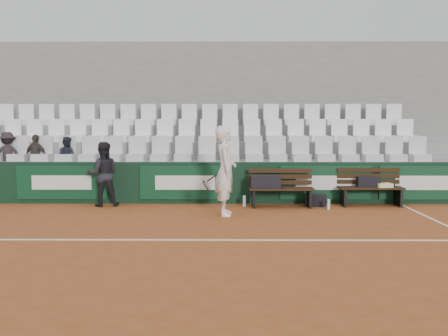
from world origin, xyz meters
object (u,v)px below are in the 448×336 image
(sports_bag_right, at_px, (369,182))
(sports_bag_ground, at_px, (316,200))
(spectator_c, at_px, (66,140))
(spectator_a, at_px, (7,137))
(spectator_b, at_px, (36,139))
(bench_right, at_px, (371,196))
(tennis_player, at_px, (225,171))
(ball_kid, at_px, (103,174))
(water_bottle_near, at_px, (244,201))
(bench_left, at_px, (281,197))
(sports_bag_left, at_px, (266,182))
(water_bottle_far, at_px, (329,204))

(sports_bag_right, bearing_deg, sports_bag_ground, -176.85)
(spectator_c, bearing_deg, spectator_a, 16.87)
(spectator_b, bearing_deg, bench_right, -170.51)
(tennis_player, height_order, ball_kid, tennis_player)
(water_bottle_near, relative_size, spectator_b, 0.23)
(bench_left, height_order, sports_bag_left, sports_bag_left)
(sports_bag_left, xyz_separation_m, spectator_a, (-6.51, 1.15, 1.00))
(bench_left, height_order, water_bottle_far, bench_left)
(water_bottle_near, xyz_separation_m, tennis_player, (-0.44, -1.14, 0.82))
(bench_right, xyz_separation_m, spectator_b, (-8.29, 0.95, 1.34))
(spectator_b, bearing_deg, ball_kid, 168.61)
(water_bottle_far, height_order, spectator_a, spectator_a)
(sports_bag_right, bearing_deg, bench_left, -174.03)
(bench_left, distance_m, sports_bag_right, 2.14)
(tennis_player, xyz_separation_m, spectator_a, (-5.58, 2.18, 0.65))
(sports_bag_right, height_order, spectator_c, spectator_c)
(sports_bag_left, xyz_separation_m, sports_bag_ground, (1.20, 0.18, -0.45))
(spectator_a, relative_size, spectator_b, 1.06)
(sports_bag_ground, bearing_deg, bench_left, -169.79)
(sports_bag_right, bearing_deg, sports_bag_left, -174.26)
(spectator_a, bearing_deg, tennis_player, 140.57)
(tennis_player, bearing_deg, sports_bag_right, 20.56)
(sports_bag_ground, xyz_separation_m, ball_kid, (-5.02, -0.04, 0.62))
(sports_bag_right, xyz_separation_m, sports_bag_ground, (-1.27, -0.07, -0.43))
(bench_right, distance_m, water_bottle_far, 1.22)
(water_bottle_near, distance_m, tennis_player, 1.47)
(bench_right, xyz_separation_m, sports_bag_right, (-0.04, 0.04, 0.34))
(sports_bag_ground, bearing_deg, spectator_c, 171.05)
(water_bottle_near, relative_size, spectator_c, 0.24)
(water_bottle_near, bearing_deg, bench_right, 1.74)
(bench_left, relative_size, sports_bag_right, 2.94)
(sports_bag_right, height_order, water_bottle_far, sports_bag_right)
(water_bottle_near, distance_m, spectator_a, 6.28)
(spectator_a, bearing_deg, water_bottle_near, 152.10)
(sports_bag_left, relative_size, water_bottle_far, 2.91)
(spectator_b, bearing_deg, spectator_a, 16.03)
(spectator_c, bearing_deg, tennis_player, 168.67)
(spectator_a, bearing_deg, sports_bag_left, 151.87)
(tennis_player, relative_size, spectator_b, 1.69)
(sports_bag_right, height_order, tennis_player, tennis_player)
(sports_bag_ground, height_order, spectator_b, spectator_b)
(bench_right, relative_size, spectator_b, 1.33)
(tennis_player, bearing_deg, water_bottle_near, 68.98)
(bench_right, relative_size, ball_kid, 0.99)
(bench_left, bearing_deg, sports_bag_ground, 10.21)
(sports_bag_right, relative_size, spectator_c, 0.48)
(bench_left, bearing_deg, tennis_player, -140.86)
(water_bottle_near, relative_size, tennis_player, 0.14)
(bench_right, height_order, sports_bag_left, sports_bag_left)
(bench_right, distance_m, sports_bag_ground, 1.31)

